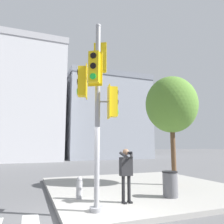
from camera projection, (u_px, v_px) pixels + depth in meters
The scene contains 8 objects.
sidewalk_corner at pixel (141, 187), 9.84m from camera, with size 8.00×8.00×0.15m.
traffic_signal_pole at pixel (98, 91), 6.56m from camera, with size 1.23×1.17×5.61m.
person_photographer at pixel (126, 170), 7.11m from camera, with size 0.50×0.53×1.70m.
street_tree at pixel (171, 105), 10.62m from camera, with size 2.49×2.49×5.15m.
fire_hydrant at pixel (79, 188), 7.49m from camera, with size 0.21×0.27×0.75m.
trash_bin at pixel (170, 184), 7.77m from camera, with size 0.55×0.55×0.89m.
building_left at pixel (8, 100), 28.05m from camera, with size 13.74×9.31×15.25m.
building_right at pixel (102, 118), 35.19m from camera, with size 12.26×11.98×12.36m.
Camera 1 is at (-1.36, -5.60, 1.99)m, focal length 35.00 mm.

